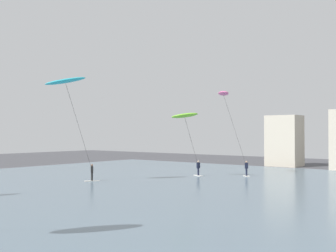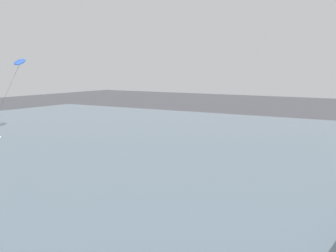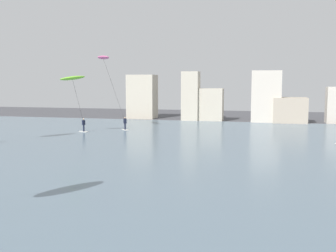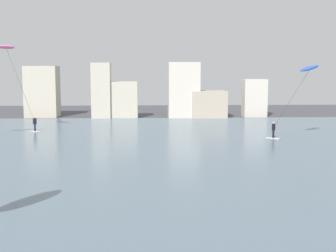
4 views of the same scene
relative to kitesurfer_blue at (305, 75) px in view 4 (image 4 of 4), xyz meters
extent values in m
cube|color=slate|center=(-15.28, -6.19, -6.20)|extent=(84.00, 52.00, 0.10)
cube|color=beige|center=(-30.39, 23.11, -2.61)|extent=(4.54, 3.65, 7.28)
cube|color=beige|center=(-21.68, 20.70, -2.39)|extent=(2.61, 2.71, 7.73)
cube|color=beige|center=(-18.86, 21.08, -3.70)|extent=(4.44, 2.62, 5.10)
cube|color=beige|center=(-10.14, 21.05, -2.35)|extent=(4.33, 3.88, 7.80)
cube|color=#B7A893|center=(-6.67, 20.57, -4.35)|extent=(4.88, 3.81, 3.82)
cube|color=beige|center=(0.23, 22.11, -3.56)|extent=(3.28, 2.44, 5.40)
cube|color=silver|center=(-2.93, 0.15, -6.12)|extent=(1.38, 1.21, 0.06)
cylinder|color=black|center=(-2.93, 0.15, -5.70)|extent=(0.20, 0.20, 0.78)
cube|color=black|center=(-2.93, 0.15, -5.01)|extent=(0.38, 0.40, 0.60)
sphere|color=beige|center=(-2.93, 0.15, -4.60)|extent=(0.20, 0.20, 0.20)
cylinder|color=#333333|center=(-1.28, 0.07, -2.26)|extent=(3.32, 0.20, 5.62)
ellipsoid|color=blue|center=(0.37, -0.02, 0.69)|extent=(2.88, 2.52, 0.95)
cube|color=silver|center=(-27.50, 6.19, -6.12)|extent=(1.25, 1.35, 0.06)
cylinder|color=#191E33|center=(-27.50, 6.19, -5.70)|extent=(0.20, 0.20, 0.78)
cube|color=#191E33|center=(-27.50, 6.19, -5.01)|extent=(0.40, 0.39, 0.60)
sphere|color=tan|center=(-27.50, 6.19, -4.60)|extent=(0.20, 0.20, 0.20)
cylinder|color=#333333|center=(-28.80, 5.99, -1.15)|extent=(2.63, 0.44, 7.83)
ellipsoid|color=pink|center=(-30.10, 5.78, 2.91)|extent=(2.95, 3.09, 0.59)
camera|label=1|loc=(-5.97, -34.45, -1.50)|focal=44.86mm
camera|label=2|loc=(-28.80, -35.01, 0.43)|focal=48.24mm
camera|label=3|loc=(-10.73, -41.05, 0.04)|focal=42.52mm
camera|label=4|loc=(-15.25, -44.33, 0.65)|focal=49.57mm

